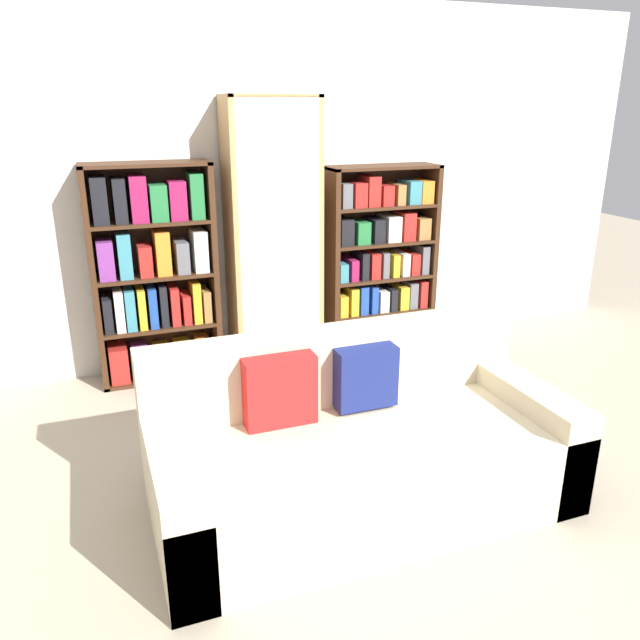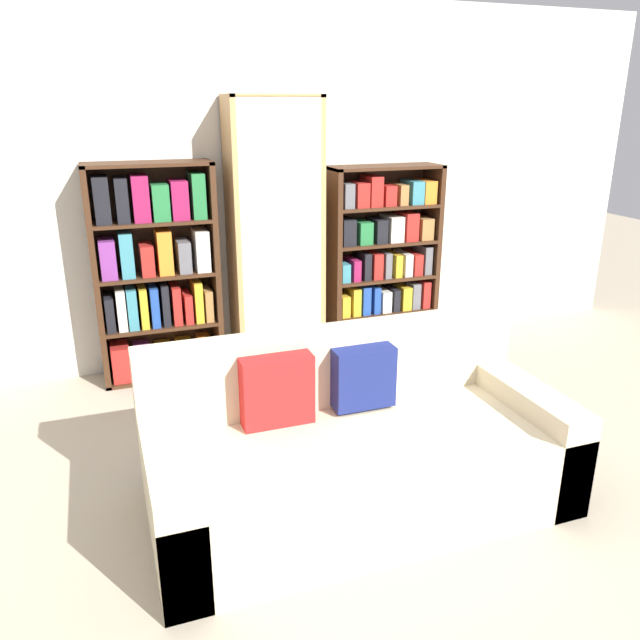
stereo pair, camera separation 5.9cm
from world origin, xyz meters
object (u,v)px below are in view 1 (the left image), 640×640
couch (358,450)px  bookshelf_right (379,261)px  bookshelf_left (154,275)px  wine_bottle (352,366)px  display_cabinet (273,237)px

couch → bookshelf_right: bookshelf_right is taller
bookshelf_left → wine_bottle: 1.57m
display_cabinet → wine_bottle: 1.14m
wine_bottle → couch: bearing=-112.2°
couch → display_cabinet: (0.15, 1.94, 0.71)m
couch → bookshelf_left: (-0.75, 1.96, 0.49)m
wine_bottle → bookshelf_right: bearing=52.4°
couch → bookshelf_right: 2.26m
bookshelf_right → bookshelf_left: bearing=-180.0°
display_cabinet → couch: bearing=-94.3°
bookshelf_left → couch: bearing=-69.1°
bookshelf_left → display_cabinet: display_cabinet is taller
bookshelf_right → couch: bearing=-118.3°
display_cabinet → wine_bottle: display_cabinet is taller
couch → wine_bottle: bearing=67.8°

